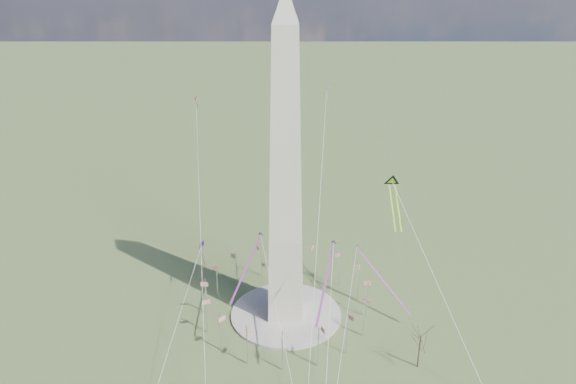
{
  "coord_description": "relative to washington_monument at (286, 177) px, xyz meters",
  "views": [
    {
      "loc": [
        5.73,
        -140.67,
        99.81
      ],
      "look_at": [
        0.65,
        0.0,
        43.31
      ],
      "focal_mm": 32.0,
      "sensor_mm": 36.0,
      "label": 1
    }
  ],
  "objects": [
    {
      "name": "kite_streamer_left",
      "position": [
        12.03,
        -21.91,
        -18.33
      ],
      "size": [
        6.18,
        20.77,
        14.47
      ],
      "rotation": [
        0.0,
        0.0,
        2.9
      ],
      "color": "#FF2837",
      "rests_on": "ground"
    },
    {
      "name": "tree_near",
      "position": [
        38.11,
        -23.35,
        -36.73
      ],
      "size": [
        8.99,
        8.99,
        15.73
      ],
      "color": "#4D3B2F",
      "rests_on": "ground"
    },
    {
      "name": "plaza",
      "position": [
        0.0,
        0.0,
        -47.55
      ],
      "size": [
        36.0,
        36.0,
        0.8
      ],
      "primitive_type": "cylinder",
      "color": "#B0ADA1",
      "rests_on": "ground"
    },
    {
      "name": "ground",
      "position": [
        0.0,
        0.0,
        -47.95
      ],
      "size": [
        2000.0,
        2000.0,
        0.0
      ],
      "primitive_type": "plane",
      "color": "#506432",
      "rests_on": "ground"
    },
    {
      "name": "kite_streamer_mid",
      "position": [
        -10.2,
        -8.64,
        -22.46
      ],
      "size": [
        8.55,
        19.3,
        13.92
      ],
      "rotation": [
        0.0,
        0.0,
        2.77
      ],
      "color": "#FF2837",
      "rests_on": "ground"
    },
    {
      "name": "flagpole_ring",
      "position": [
        -0.0,
        -0.0,
        -40.68
      ],
      "size": [
        54.4,
        54.4,
        13.0
      ],
      "color": "white",
      "rests_on": "ground"
    },
    {
      "name": "washington_monument",
      "position": [
        0.0,
        0.0,
        0.0
      ],
      "size": [
        15.56,
        15.56,
        100.0
      ],
      "color": "beige",
      "rests_on": "plaza"
    },
    {
      "name": "kite_small_white",
      "position": [
        12.93,
        42.36,
        17.71
      ],
      "size": [
        1.16,
        1.91,
        4.6
      ],
      "rotation": [
        0.0,
        0.0,
        2.84
      ],
      "color": "white",
      "rests_on": "ground"
    },
    {
      "name": "kite_small_red",
      "position": [
        -33.51,
        39.45,
        14.83
      ],
      "size": [
        1.21,
        1.94,
        4.68
      ],
      "rotation": [
        0.0,
        0.0,
        2.85
      ],
      "color": "red",
      "rests_on": "ground"
    },
    {
      "name": "kite_diamond_purple",
      "position": [
        -28.69,
        10.89,
        -29.44
      ],
      "size": [
        2.14,
        3.2,
        9.75
      ],
      "rotation": [
        0.0,
        0.0,
        2.98
      ],
      "color": "#4D1C80",
      "rests_on": "ground"
    },
    {
      "name": "kite_streamer_right",
      "position": [
        28.77,
        6.59,
        -33.96
      ],
      "size": [
        17.41,
        18.32,
        16.4
      ],
      "rotation": [
        0.0,
        0.0,
        3.9
      ],
      "color": "#FF2837",
      "rests_on": "ground"
    },
    {
      "name": "kite_delta_black",
      "position": [
        33.69,
        13.83,
        -7.2
      ],
      "size": [
        6.08,
        16.36,
        13.61
      ],
      "rotation": [
        0.0,
        0.0,
        3.18
      ],
      "color": "black",
      "rests_on": "ground"
    }
  ]
}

